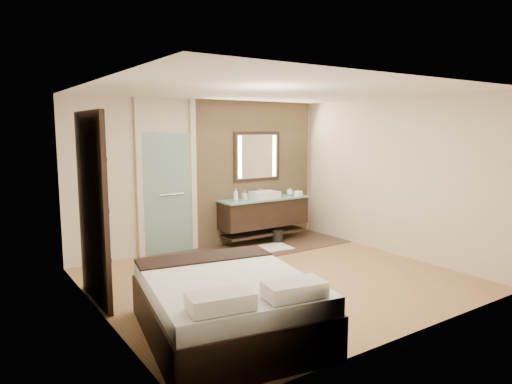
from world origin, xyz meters
TOP-DOWN VIEW (x-y plane):
  - floor at (0.00, 0.00)m, footprint 5.00×5.00m
  - tile_strip at (0.60, 1.60)m, footprint 3.80×1.30m
  - stone_wall at (1.10, 2.21)m, footprint 2.60×0.08m
  - vanity at (1.10, 1.92)m, footprint 1.85×0.55m
  - mirror_unit at (1.10, 2.16)m, footprint 1.06×0.04m
  - frosted_door at (-0.75, 2.20)m, footprint 1.10×0.12m
  - shoji_partition at (-2.43, 0.60)m, footprint 0.06×1.20m
  - bed at (-1.53, -1.16)m, footprint 1.98×2.31m
  - bath_mat at (0.91, 1.43)m, footprint 0.77×0.57m
  - waste_bin at (1.26, 1.69)m, footprint 0.25×0.25m
  - tissue_box at (1.80, 1.74)m, footprint 0.14×0.14m
  - soap_bottle_a at (0.47, 1.93)m, footprint 0.10×0.10m
  - soap_bottle_b at (0.67, 1.94)m, footprint 0.08×0.08m
  - soap_bottle_c at (1.71, 1.89)m, footprint 0.12×0.12m
  - cup at (1.81, 2.04)m, footprint 0.16×0.16m

SIDE VIEW (x-z plane):
  - floor at x=0.00m, z-range 0.00..0.00m
  - tile_strip at x=0.60m, z-range 0.00..0.01m
  - bath_mat at x=0.91m, z-range 0.01..0.03m
  - waste_bin at x=1.26m, z-range 0.00..0.25m
  - bed at x=-1.53m, z-range -0.07..0.72m
  - vanity at x=1.10m, z-range 0.14..1.02m
  - cup at x=1.81m, z-range 0.86..0.96m
  - tissue_box at x=1.80m, z-range 0.86..0.97m
  - soap_bottle_c at x=1.71m, z-range 0.86..1.02m
  - soap_bottle_b at x=0.67m, z-range 0.86..1.04m
  - soap_bottle_a at x=0.47m, z-range 0.86..1.10m
  - frosted_door at x=-0.75m, z-range -0.21..2.49m
  - shoji_partition at x=-2.43m, z-range 0.01..2.41m
  - stone_wall at x=1.10m, z-range 0.00..2.70m
  - mirror_unit at x=1.10m, z-range 1.17..2.13m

